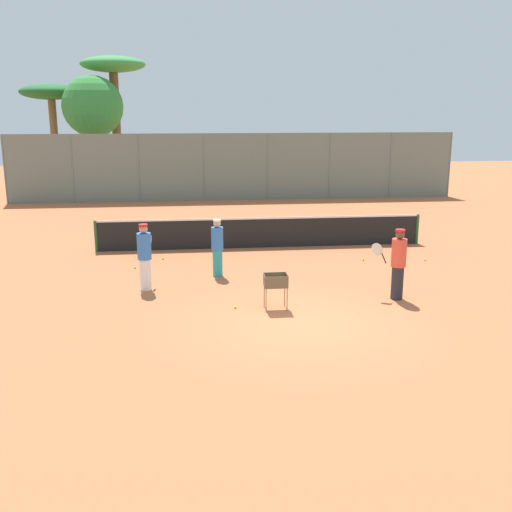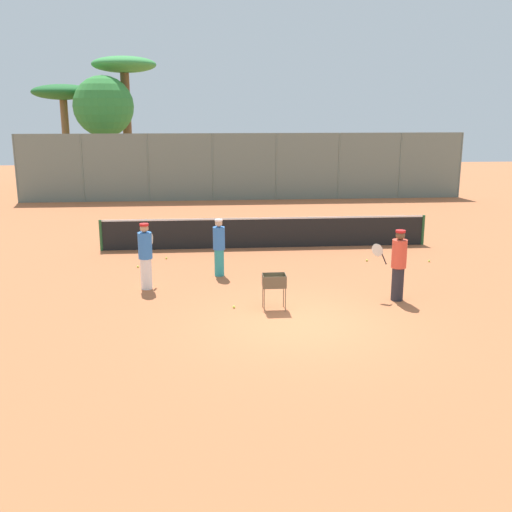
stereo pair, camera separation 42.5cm
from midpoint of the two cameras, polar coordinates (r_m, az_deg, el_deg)
name	(u,v)px [view 1 (the left image)]	position (r m, az deg, el deg)	size (l,w,h in m)	color
ground_plane	(301,323)	(13.77, 3.39, -6.35)	(80.00, 80.00, 0.00)	#B7663D
tennis_net	(261,232)	(20.88, -0.09, 2.31)	(11.40, 0.10, 1.07)	#26592D
back_fence	(236,167)	(31.75, -2.31, 8.47)	(23.49, 0.08, 3.49)	slate
tree_0	(51,96)	(37.63, -19.23, 14.16)	(3.54, 3.54, 6.10)	brown
tree_1	(113,73)	(37.50, -13.76, 16.61)	(3.75, 3.75, 7.70)	brown
tree_2	(93,107)	(35.91, -15.62, 13.50)	(3.40, 3.40, 6.55)	brown
player_white_outfit	(217,247)	(17.32, -4.40, 0.88)	(0.34, 0.90, 1.67)	teal
player_red_cap	(398,263)	(15.52, 12.62, -0.68)	(0.86, 0.54, 1.82)	#26262D
player_yellow_shirt	(145,256)	(16.23, -11.30, 0.00)	(0.37, 0.92, 1.80)	white
ball_cart	(276,283)	(14.43, 1.04, -2.64)	(0.56, 0.41, 0.88)	brown
tennis_ball_0	(285,284)	(16.60, 2.05, -2.64)	(0.07, 0.07, 0.07)	#D1E54C
tennis_ball_1	(235,307)	(14.69, -2.81, -4.88)	(0.07, 0.07, 0.07)	#D1E54C
tennis_ball_2	(215,259)	(19.28, -4.58, -0.32)	(0.07, 0.07, 0.07)	#D1E54C
tennis_ball_3	(425,260)	(19.86, 15.20, -0.35)	(0.07, 0.07, 0.07)	#D1E54C
tennis_ball_4	(135,267)	(18.66, -12.10, -1.08)	(0.07, 0.07, 0.07)	#D1E54C
tennis_ball_5	(163,259)	(19.57, -9.48, -0.26)	(0.07, 0.07, 0.07)	#D1E54C
tennis_ball_6	(363,260)	(19.46, 9.58, -0.34)	(0.07, 0.07, 0.07)	#D1E54C
parked_car	(286,179)	(35.62, 2.57, 7.31)	(4.20, 1.70, 1.60)	white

